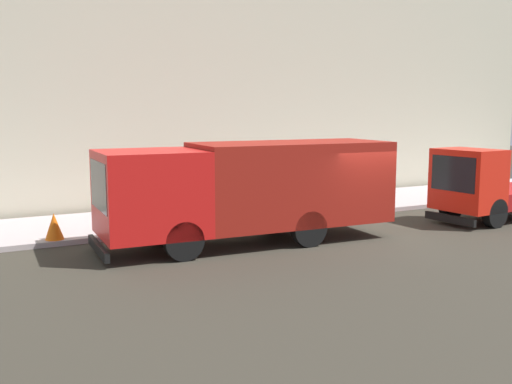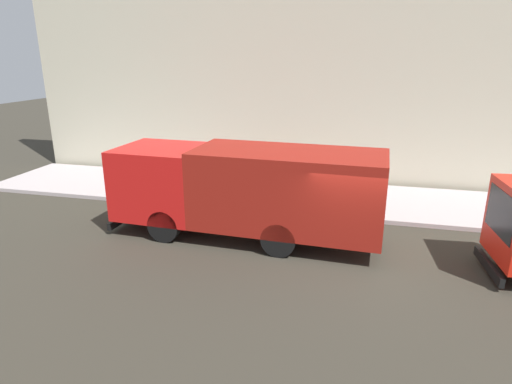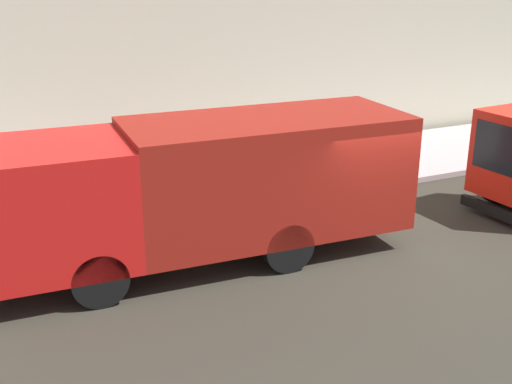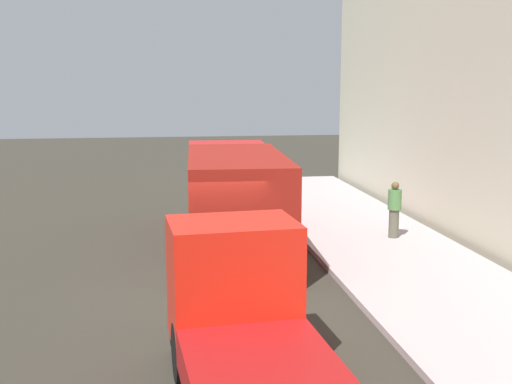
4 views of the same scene
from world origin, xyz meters
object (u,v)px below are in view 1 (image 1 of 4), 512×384
at_px(large_utility_truck, 249,187).
at_px(small_flatbed_truck, 485,188).
at_px(traffic_cone_orange, 54,226).
at_px(pedestrian_walking, 193,187).

distance_m(large_utility_truck, small_flatbed_truck, 8.31).
distance_m(small_flatbed_truck, traffic_cone_orange, 13.43).
xyz_separation_m(large_utility_truck, traffic_cone_orange, (2.28, 4.80, -1.07)).
bearing_deg(pedestrian_walking, traffic_cone_orange, 13.08).
height_order(pedestrian_walking, traffic_cone_orange, pedestrian_walking).
distance_m(large_utility_truck, pedestrian_walking, 4.66).
distance_m(small_flatbed_truck, pedestrian_walking, 9.74).
height_order(large_utility_truck, small_flatbed_truck, large_utility_truck).
relative_size(small_flatbed_truck, pedestrian_walking, 2.95).
relative_size(small_flatbed_truck, traffic_cone_orange, 6.61).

